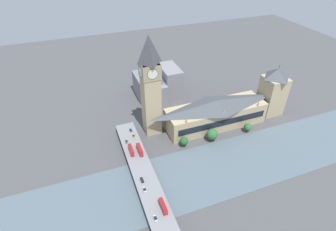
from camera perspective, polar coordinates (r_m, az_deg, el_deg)
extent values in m
plane|color=#4C4C4F|center=(226.77, 10.18, -4.59)|extent=(600.00, 600.00, 0.00)
cube|color=slate|center=(207.31, 14.58, -9.96)|extent=(53.22, 360.00, 0.30)
cube|color=tan|center=(234.83, 10.28, 0.00)|extent=(25.52, 88.79, 19.46)
cube|color=black|center=(225.60, 11.89, -1.59)|extent=(0.40, 81.69, 5.84)
pyramid|color=#474C51|center=(227.76, 10.62, 2.60)|extent=(25.01, 87.01, 5.97)
cone|color=#9E8966|center=(237.85, 19.07, 2.51)|extent=(2.20, 2.20, 5.00)
cone|color=#9E8966|center=(219.88, 12.09, 0.91)|extent=(2.20, 2.20, 5.00)
cone|color=#9E8966|center=(205.91, 4.02, -0.95)|extent=(2.20, 2.20, 5.00)
cube|color=tan|center=(211.93, -3.71, 3.51)|extent=(13.42, 13.42, 63.86)
cube|color=tan|center=(199.36, -4.00, 9.82)|extent=(14.23, 14.23, 12.08)
cylinder|color=black|center=(193.44, -3.38, 8.99)|extent=(0.50, 8.24, 8.24)
cylinder|color=silver|center=(193.32, -3.37, 8.97)|extent=(0.62, 7.63, 7.63)
cylinder|color=black|center=(205.35, -4.58, 10.60)|extent=(0.50, 8.24, 8.24)
cylinder|color=silver|center=(205.47, -4.59, 10.61)|extent=(0.62, 7.63, 7.63)
cylinder|color=black|center=(201.20, -2.10, 10.13)|extent=(8.24, 0.50, 8.24)
cylinder|color=silver|center=(201.24, -2.06, 10.14)|extent=(7.63, 0.62, 7.63)
cylinder|color=black|center=(197.75, -5.93, 9.48)|extent=(8.24, 0.50, 8.24)
cylinder|color=silver|center=(197.72, -5.96, 9.48)|extent=(7.63, 0.62, 7.63)
pyramid|color=#424247|center=(192.74, -4.20, 14.24)|extent=(13.69, 13.69, 20.98)
cube|color=tan|center=(261.71, 21.65, 4.12)|extent=(19.35, 19.35, 36.50)
pyramid|color=#474C51|center=(251.57, 22.77, 8.49)|extent=(19.35, 19.35, 8.71)
cylinder|color=#333338|center=(249.02, 23.11, 9.78)|extent=(0.30, 0.30, 4.00)
cube|color=slate|center=(183.40, -4.44, -15.23)|extent=(3.00, 13.07, 5.05)
cube|color=slate|center=(216.55, -8.19, -5.75)|extent=(3.00, 13.07, 5.05)
cube|color=gray|center=(180.99, -4.48, -14.61)|extent=(138.44, 15.37, 1.20)
cube|color=red|center=(167.18, -1.08, -19.35)|extent=(10.28, 2.44, 1.87)
cube|color=black|center=(166.87, -1.08, -19.28)|extent=(9.25, 2.50, 0.82)
cube|color=red|center=(165.51, -1.08, -18.95)|extent=(10.07, 2.44, 2.20)
cube|color=black|center=(165.43, -1.09, -18.93)|extent=(9.25, 2.50, 1.06)
cube|color=maroon|center=(164.55, -1.09, -18.71)|extent=(9.97, 2.32, 0.16)
cylinder|color=black|center=(170.43, -1.22, -18.29)|extent=(1.04, 0.28, 1.04)
cylinder|color=black|center=(170.03, -1.96, -18.50)|extent=(1.04, 0.28, 1.04)
cylinder|color=black|center=(165.84, -0.17, -20.53)|extent=(1.04, 0.28, 1.04)
cylinder|color=black|center=(165.43, -0.94, -20.75)|extent=(1.04, 0.28, 1.04)
cube|color=red|center=(200.39, -6.15, -7.66)|extent=(11.43, 2.51, 2.01)
cube|color=black|center=(200.11, -6.16, -7.58)|extent=(10.28, 2.57, 0.88)
cube|color=red|center=(198.90, -6.19, -7.21)|extent=(11.20, 2.51, 2.36)
cube|color=black|center=(198.82, -6.19, -7.18)|extent=(10.28, 2.57, 1.13)
cube|color=maroon|center=(198.05, -6.22, -6.94)|extent=(11.08, 2.39, 0.16)
cylinder|color=black|center=(204.70, -6.19, -6.89)|extent=(1.02, 0.28, 1.02)
cylinder|color=black|center=(204.35, -6.82, -7.03)|extent=(1.02, 0.28, 1.02)
cylinder|color=black|center=(197.81, -5.44, -8.68)|extent=(1.02, 0.28, 1.02)
cylinder|color=black|center=(197.45, -6.08, -8.83)|extent=(1.02, 0.28, 1.02)
cube|color=red|center=(201.04, -8.00, -7.70)|extent=(10.41, 2.45, 1.90)
cube|color=black|center=(200.78, -8.01, -7.62)|extent=(9.37, 2.51, 0.84)
cube|color=red|center=(199.64, -8.05, -7.27)|extent=(10.20, 2.45, 2.23)
cube|color=black|center=(199.56, -8.05, -7.24)|extent=(9.37, 2.51, 1.07)
cube|color=maroon|center=(198.83, -8.08, -7.01)|extent=(10.10, 2.32, 0.16)
cylinder|color=black|center=(204.95, -7.98, -7.00)|extent=(1.00, 0.28, 1.00)
cylinder|color=black|center=(204.68, -8.59, -7.14)|extent=(1.00, 0.28, 1.00)
cylinder|color=black|center=(198.69, -7.37, -8.61)|extent=(1.00, 0.28, 1.00)
cylinder|color=black|center=(198.41, -7.99, -8.75)|extent=(1.00, 0.28, 1.00)
cube|color=gold|center=(215.16, -7.51, -4.48)|extent=(3.95, 1.72, 0.64)
cube|color=black|center=(214.68, -7.51, -4.38)|extent=(2.05, 1.55, 0.57)
cylinder|color=black|center=(216.53, -7.40, -4.25)|extent=(0.70, 0.22, 0.70)
cylinder|color=black|center=(216.31, -7.80, -4.33)|extent=(0.70, 0.22, 0.70)
cylinder|color=black|center=(214.30, -7.21, -4.72)|extent=(0.70, 0.22, 0.70)
cylinder|color=black|center=(214.08, -7.60, -4.81)|extent=(0.70, 0.22, 0.70)
cube|color=black|center=(181.83, -5.68, -13.81)|extent=(4.60, 1.82, 0.68)
cube|color=black|center=(181.28, -5.68, -13.72)|extent=(2.39, 1.64, 0.54)
cylinder|color=black|center=(183.33, -5.59, -13.38)|extent=(0.62, 0.22, 0.62)
cylinder|color=black|center=(183.11, -6.10, -13.51)|extent=(0.62, 0.22, 0.62)
cylinder|color=black|center=(180.96, -5.26, -14.23)|extent=(0.62, 0.22, 0.62)
cylinder|color=black|center=(180.74, -5.77, -14.36)|extent=(0.62, 0.22, 0.62)
cube|color=silver|center=(164.16, -2.77, -21.47)|extent=(4.34, 1.86, 0.58)
cube|color=black|center=(163.64, -2.76, -21.41)|extent=(2.26, 1.67, 0.49)
cylinder|color=black|center=(165.35, -2.67, -20.96)|extent=(0.67, 0.22, 0.67)
cylinder|color=black|center=(165.10, -3.27, -21.12)|extent=(0.67, 0.22, 0.67)
cylinder|color=black|center=(163.57, -2.27, -21.90)|extent=(0.67, 0.22, 0.67)
cylinder|color=black|center=(163.32, -2.87, -22.07)|extent=(0.67, 0.22, 0.67)
cube|color=silver|center=(176.54, -5.12, -15.83)|extent=(3.84, 1.86, 0.63)
cube|color=black|center=(175.99, -5.12, -15.73)|extent=(2.00, 1.68, 0.60)
cylinder|color=black|center=(177.75, -4.98, -15.45)|extent=(0.61, 0.22, 0.61)
cylinder|color=black|center=(177.52, -5.52, -15.59)|extent=(0.61, 0.22, 0.61)
cylinder|color=black|center=(175.93, -4.70, -16.17)|extent=(0.61, 0.22, 0.61)
cylinder|color=black|center=(175.70, -5.24, -16.31)|extent=(0.61, 0.22, 0.61)
cube|color=navy|center=(221.51, -8.11, -3.20)|extent=(3.89, 1.81, 0.57)
cube|color=black|center=(221.08, -8.12, -3.10)|extent=(2.02, 1.63, 0.54)
cylinder|color=black|center=(222.88, -7.99, -2.97)|extent=(0.68, 0.22, 0.68)
cylinder|color=black|center=(222.65, -8.40, -3.05)|extent=(0.68, 0.22, 0.68)
cylinder|color=black|center=(220.61, -7.81, -3.41)|extent=(0.68, 0.22, 0.68)
cylinder|color=black|center=(220.39, -8.22, -3.51)|extent=(0.68, 0.22, 0.68)
cube|color=slate|center=(210.74, -9.01, -5.68)|extent=(4.33, 1.80, 0.64)
cube|color=black|center=(210.28, -9.02, -5.58)|extent=(2.25, 1.62, 0.48)
cylinder|color=black|center=(212.28, -8.90, -5.39)|extent=(0.62, 0.22, 0.62)
cylinder|color=black|center=(212.10, -9.32, -5.48)|extent=(0.62, 0.22, 0.62)
cylinder|color=black|center=(209.70, -8.68, -5.97)|extent=(0.62, 0.22, 0.62)
cylinder|color=black|center=(209.51, -9.11, -6.07)|extent=(0.62, 0.22, 0.62)
cube|color=gray|center=(267.83, -3.48, 5.38)|extent=(29.90, 23.93, 19.22)
cube|color=slate|center=(272.83, -4.51, 6.49)|extent=(31.39, 23.45, 23.75)
cube|color=gray|center=(274.50, 0.39, 7.57)|extent=(32.19, 17.41, 30.20)
cylinder|color=brown|center=(237.77, 16.79, -3.18)|extent=(0.70, 0.70, 2.46)
sphere|color=#2D6633|center=(235.35, 16.96, -2.41)|extent=(6.64, 6.64, 6.64)
cylinder|color=brown|center=(213.81, 3.45, -6.43)|extent=(0.70, 0.70, 2.74)
sphere|color=#235628|center=(210.97, 3.50, -5.57)|extent=(6.83, 6.83, 6.83)
cylinder|color=brown|center=(221.71, 9.45, -5.10)|extent=(0.70, 0.70, 2.89)
sphere|color=#2D6633|center=(218.25, 9.59, -4.03)|extent=(9.33, 9.33, 9.33)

